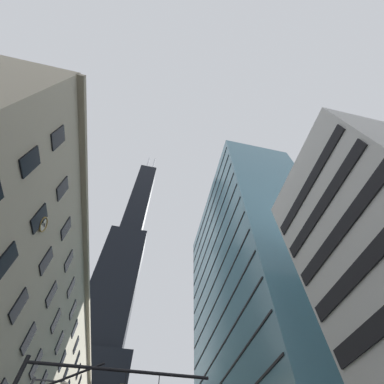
# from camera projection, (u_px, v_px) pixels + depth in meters

# --- Properties ---
(dark_skyscraper) EXTENTS (23.46, 23.46, 176.98)m
(dark_skyscraper) POSITION_uv_depth(u_px,v_px,m) (107.00, 314.00, 90.73)
(dark_skyscraper) COLOR black
(dark_skyscraper) RESTS_ON ground
(glass_office_midrise) EXTENTS (15.91, 36.88, 59.25)m
(glass_office_midrise) POSITION_uv_depth(u_px,v_px,m) (256.00, 299.00, 47.46)
(glass_office_midrise) COLOR teal
(glass_office_midrise) RESTS_ON ground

